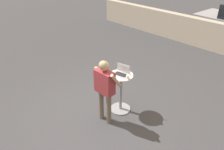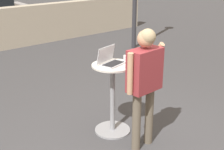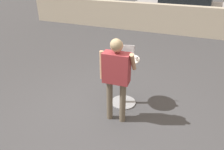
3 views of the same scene
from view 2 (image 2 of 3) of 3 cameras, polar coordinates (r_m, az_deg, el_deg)
cafe_table at (r=4.36m, az=0.10°, el=-3.91°), size 0.57×0.57×1.01m
laptop at (r=4.19m, az=-0.30°, el=2.73°), size 0.39×0.32×0.24m
coffee_mug at (r=4.31m, az=2.59°, el=3.04°), size 0.11×0.07×0.09m
standing_person at (r=3.84m, az=5.97°, el=-0.01°), size 0.59×0.36×1.59m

